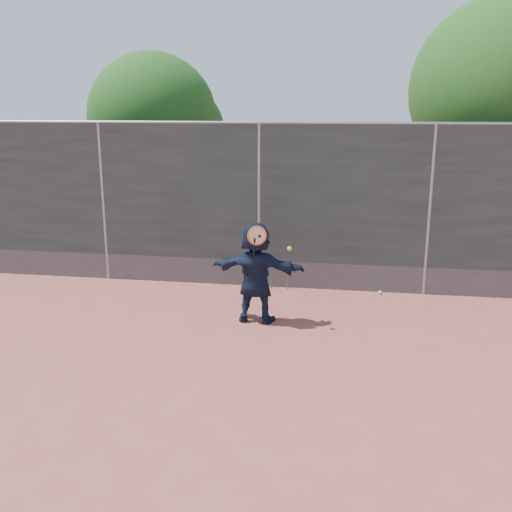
# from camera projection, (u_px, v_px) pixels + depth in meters

# --- Properties ---
(ground) EXTENTS (80.00, 80.00, 0.00)m
(ground) POSITION_uv_depth(u_px,v_px,m) (217.00, 366.00, 7.40)
(ground) COLOR #9E4C42
(ground) RESTS_ON ground
(player) EXTENTS (1.50, 0.59, 1.58)m
(player) POSITION_uv_depth(u_px,v_px,m) (256.00, 273.00, 8.78)
(player) COLOR #121C32
(player) RESTS_ON ground
(ball_ground) EXTENTS (0.07, 0.07, 0.07)m
(ball_ground) POSITION_uv_depth(u_px,v_px,m) (380.00, 292.00, 10.24)
(ball_ground) COLOR #C1F436
(ball_ground) RESTS_ON ground
(fence) EXTENTS (20.00, 0.06, 3.03)m
(fence) POSITION_uv_depth(u_px,v_px,m) (259.00, 203.00, 10.35)
(fence) COLOR #38423D
(fence) RESTS_ON ground
(swing_action) EXTENTS (0.66, 0.15, 0.51)m
(swing_action) POSITION_uv_depth(u_px,v_px,m) (260.00, 238.00, 8.43)
(swing_action) COLOR orange
(swing_action) RESTS_ON ground
(tree_right) EXTENTS (3.78, 3.60, 5.39)m
(tree_right) POSITION_uv_depth(u_px,v_px,m) (510.00, 95.00, 11.28)
(tree_right) COLOR #382314
(tree_right) RESTS_ON ground
(tree_left) EXTENTS (3.15, 3.00, 4.53)m
(tree_left) POSITION_uv_depth(u_px,v_px,m) (160.00, 122.00, 13.36)
(tree_left) COLOR #382314
(tree_left) RESTS_ON ground
(weed_clump) EXTENTS (0.68, 0.07, 0.30)m
(weed_clump) POSITION_uv_depth(u_px,v_px,m) (274.00, 281.00, 10.55)
(weed_clump) COLOR #387226
(weed_clump) RESTS_ON ground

